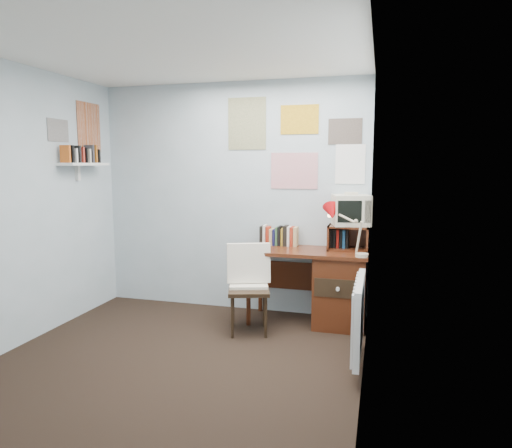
# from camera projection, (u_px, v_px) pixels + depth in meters

# --- Properties ---
(ground) EXTENTS (3.50, 3.50, 0.00)m
(ground) POSITION_uv_depth(u_px,v_px,m) (162.00, 375.00, 3.53)
(ground) COLOR black
(ground) RESTS_ON ground
(back_wall) EXTENTS (3.00, 0.02, 2.50)m
(back_wall) POSITION_uv_depth(u_px,v_px,m) (232.00, 198.00, 5.04)
(back_wall) COLOR silver
(back_wall) RESTS_ON ground
(right_wall) EXTENTS (0.02, 3.50, 2.50)m
(right_wall) POSITION_uv_depth(u_px,v_px,m) (365.00, 222.00, 2.98)
(right_wall) COLOR silver
(right_wall) RESTS_ON ground
(ceiling) EXTENTS (3.00, 3.50, 0.02)m
(ceiling) POSITION_uv_depth(u_px,v_px,m) (152.00, 38.00, 3.20)
(ceiling) COLOR white
(ceiling) RESTS_ON back_wall
(desk) EXTENTS (1.20, 0.55, 0.76)m
(desk) POSITION_uv_depth(u_px,v_px,m) (334.00, 286.00, 4.59)
(desk) COLOR #502312
(desk) RESTS_ON ground
(desk_chair) EXTENTS (0.52, 0.51, 0.83)m
(desk_chair) POSITION_uv_depth(u_px,v_px,m) (249.00, 291.00, 4.38)
(desk_chair) COLOR black
(desk_chair) RESTS_ON ground
(desk_lamp) EXTENTS (0.36, 0.33, 0.44)m
(desk_lamp) POSITION_uv_depth(u_px,v_px,m) (362.00, 234.00, 4.23)
(desk_lamp) COLOR red
(desk_lamp) RESTS_ON desk
(tv_riser) EXTENTS (0.40, 0.30, 0.25)m
(tv_riser) POSITION_uv_depth(u_px,v_px,m) (348.00, 238.00, 4.60)
(tv_riser) COLOR #502312
(tv_riser) RESTS_ON desk
(crt_tv) EXTENTS (0.42, 0.40, 0.33)m
(crt_tv) POSITION_uv_depth(u_px,v_px,m) (351.00, 209.00, 4.57)
(crt_tv) COLOR beige
(crt_tv) RESTS_ON tv_riser
(book_row) EXTENTS (0.60, 0.14, 0.22)m
(book_row) POSITION_uv_depth(u_px,v_px,m) (288.00, 235.00, 4.83)
(book_row) COLOR #502312
(book_row) RESTS_ON desk
(radiator) EXTENTS (0.09, 0.80, 0.60)m
(radiator) POSITION_uv_depth(u_px,v_px,m) (359.00, 316.00, 3.62)
(radiator) COLOR white
(radiator) RESTS_ON right_wall
(wall_shelf) EXTENTS (0.20, 0.62, 0.24)m
(wall_shelf) POSITION_uv_depth(u_px,v_px,m) (84.00, 164.00, 4.74)
(wall_shelf) COLOR white
(wall_shelf) RESTS_ON left_wall
(posters_back) EXTENTS (1.20, 0.01, 0.90)m
(posters_back) POSITION_uv_depth(u_px,v_px,m) (295.00, 142.00, 4.77)
(posters_back) COLOR white
(posters_back) RESTS_ON back_wall
(posters_left) EXTENTS (0.01, 0.70, 0.60)m
(posters_left) POSITION_uv_depth(u_px,v_px,m) (74.00, 127.00, 4.71)
(posters_left) COLOR white
(posters_left) RESTS_ON left_wall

